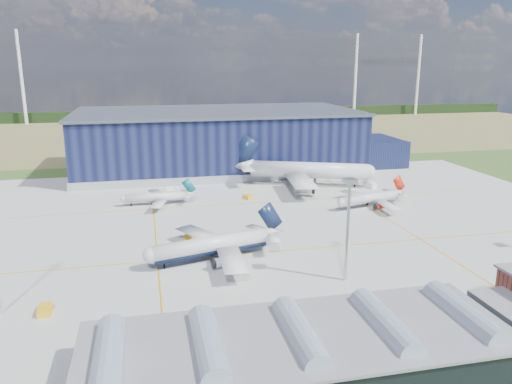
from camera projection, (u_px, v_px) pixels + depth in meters
name	position (u px, v px, depth m)	size (l,w,h in m)	color
ground	(268.00, 238.00, 135.99)	(600.00, 600.00, 0.00)	#2F4E1D
apron	(260.00, 227.00, 145.43)	(220.00, 160.00, 0.08)	gray
farmland	(191.00, 132.00, 343.72)	(600.00, 220.00, 0.01)	olive
treeline	(182.00, 114.00, 418.25)	(600.00, 8.00, 8.00)	black
hangar	(223.00, 143.00, 223.16)	(145.00, 62.00, 26.10)	#0F1333
glass_concourse	(321.00, 348.00, 77.04)	(78.00, 23.00, 8.60)	black
light_mast_center	(348.00, 213.00, 105.87)	(2.60, 2.60, 23.00)	#B9BCC1
airliner_navy	(210.00, 236.00, 119.47)	(37.23, 36.42, 12.14)	silver
airliner_red	(369.00, 193.00, 163.97)	(28.62, 28.00, 9.33)	silver
airliner_widebody	(309.00, 162.00, 191.82)	(57.08, 55.83, 18.61)	silver
airliner_regional	(155.00, 193.00, 166.57)	(25.69, 25.13, 8.38)	silver
gse_tug_a	(45.00, 310.00, 94.87)	(2.34, 3.83, 1.60)	#EBAC14
gse_tug_b	(189.00, 236.00, 135.49)	(1.93, 2.90, 1.26)	#EBAC14
gse_van_a	(491.00, 297.00, 99.55)	(2.14, 4.90, 2.14)	white
gse_cart_a	(382.00, 196.00, 176.73)	(1.76, 2.64, 1.14)	white
gse_van_b	(370.00, 185.00, 190.27)	(2.24, 4.88, 2.24)	white
gse_tug_c	(248.00, 197.00, 174.60)	(2.13, 3.41, 1.49)	#EBAC14
gse_cart_b	(171.00, 188.00, 186.78)	(2.04, 3.06, 1.32)	white
airstair	(373.00, 307.00, 94.00)	(2.24, 5.59, 3.58)	white
car_b	(378.00, 308.00, 96.19)	(1.25, 3.58, 1.18)	#99999E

